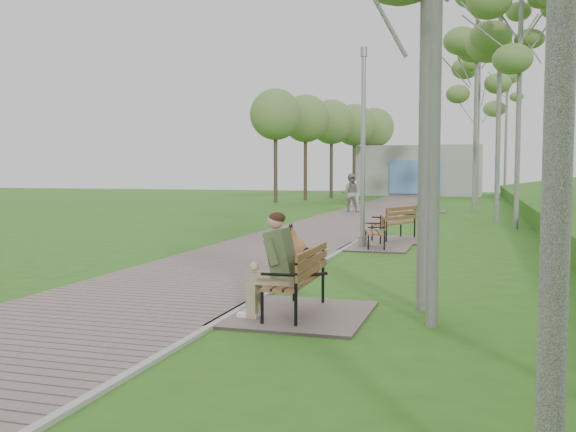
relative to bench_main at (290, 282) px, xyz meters
The scene contains 18 objects.
walkway 15.75m from the bench_main, 99.15° to the left, with size 3.50×67.00×0.04m, color #72605C.
kerb 15.57m from the bench_main, 92.77° to the left, with size 0.10×67.00×0.05m, color #999993.
building_north 45.10m from the bench_main, 92.86° to the left, with size 10.00×5.20×4.00m.
bench_main is the anchor object (origin of this frame).
bench_second 7.97m from the bench_main, 90.44° to the left, with size 1.68×1.86×1.03m.
bench_third 10.00m from the bench_main, 89.02° to the left, with size 1.98×2.20×1.21m.
bench_far 23.39m from the bench_main, 89.78° to the left, with size 1.75×1.95×1.07m.
lamp_post_second 8.34m from the bench_main, 92.89° to the left, with size 0.20×0.20×5.14m.
lamp_post_third 29.68m from the bench_main, 91.21° to the left, with size 0.23×0.23×5.87m.
lamp_post_far 38.64m from the bench_main, 90.73° to the left, with size 0.19×0.19×4.95m.
pedestrian_near 22.79m from the bench_main, 98.44° to the left, with size 0.55×0.36×1.52m, color white.
pedestrian_far 21.83m from the bench_main, 98.78° to the left, with size 0.90×0.70×1.86m, color gray.
birch_mid_b 16.61m from the bench_main, 76.01° to the left, with size 2.51×2.51×8.53m.
birch_mid_c 19.48m from the bench_main, 79.92° to the left, with size 2.85×2.85×10.05m.
birch_far_a 20.54m from the bench_main, 75.34° to the left, with size 2.25×2.25×9.02m.
birch_far_b 26.39m from the bench_main, 84.82° to the left, with size 2.88×2.88×11.37m.
birch_distant_a 33.23m from the bench_main, 85.75° to the left, with size 2.50×2.50×9.62m.
birch_distant_b 45.99m from the bench_main, 84.34° to the left, with size 2.70×2.70×10.69m.
Camera 1 is at (3.20, -2.39, 1.99)m, focal length 40.00 mm.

